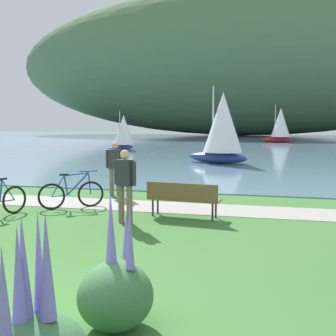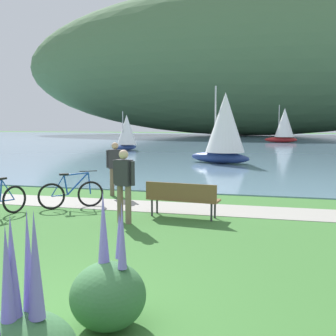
{
  "view_description": "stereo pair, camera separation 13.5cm",
  "coord_description": "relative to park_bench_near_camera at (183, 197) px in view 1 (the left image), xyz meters",
  "views": [
    {
      "loc": [
        2.55,
        -3.83,
        2.31
      ],
      "look_at": [
        -0.24,
        7.85,
        1.0
      ],
      "focal_mm": 43.91,
      "sensor_mm": 36.0,
      "label": 1
    },
    {
      "loc": [
        2.68,
        -3.8,
        2.31
      ],
      "look_at": [
        -0.24,
        7.85,
        1.0
      ],
      "focal_mm": 43.91,
      "sensor_mm": 36.0,
      "label": 2
    }
  ],
  "objects": [
    {
      "name": "sailboat_toward_hillside",
      "position": [
        3.53,
        40.74,
        1.6
      ],
      "size": [
        3.84,
        2.44,
        4.41
      ],
      "color": "#B22323",
      "rests_on": "bay_water"
    },
    {
      "name": "park_bench_near_camera",
      "position": [
        0.0,
        0.0,
        0.0
      ],
      "size": [
        1.84,
        0.68,
        0.88
      ],
      "color": "brown",
      "rests_on": "ground"
    },
    {
      "name": "ground_plane",
      "position": [
        -0.61,
        -5.89,
        -0.52
      ],
      "size": [
        200.0,
        200.0,
        0.0
      ],
      "primitive_type": "plane",
      "color": "#3D7533"
    },
    {
      "name": "bicycle_beside_path",
      "position": [
        -3.17,
        0.38,
        -0.12
      ],
      "size": [
        1.48,
        1.07,
        1.01
      ],
      "color": "black",
      "rests_on": "ground"
    },
    {
      "name": "shoreline_path",
      "position": [
        -0.61,
        1.11,
        -0.52
      ],
      "size": [
        60.0,
        1.5,
        0.01
      ],
      "primitive_type": "cube",
      "color": "#A39E93",
      "rests_on": "ground"
    },
    {
      "name": "bay_water",
      "position": [
        -0.61,
        43.46,
        -0.5
      ],
      "size": [
        180.0,
        80.0,
        0.04
      ],
      "primitive_type": "cube",
      "color": "#6B8EA8",
      "rests_on": "ground"
    },
    {
      "name": "distant_hillside",
      "position": [
        -2.47,
        68.9,
        13.19
      ],
      "size": [
        88.54,
        28.0,
        27.35
      ],
      "primitive_type": "ellipsoid",
      "color": "#4C7047",
      "rests_on": "bay_water"
    },
    {
      "name": "person_at_shoreline",
      "position": [
        -2.71,
        2.48,
        0.46
      ],
      "size": [
        0.61,
        0.23,
        1.71
      ],
      "color": "#72604C",
      "rests_on": "ground"
    },
    {
      "name": "sailboat_mid_bay",
      "position": [
        -0.48,
        13.51,
        1.57
      ],
      "size": [
        3.83,
        2.88,
        4.36
      ],
      "color": "navy",
      "rests_on": "bay_water"
    },
    {
      "name": "sailboat_nearest_to_shore",
      "position": [
        -9.69,
        22.91,
        1.04
      ],
      "size": [
        2.14,
        2.85,
        3.24
      ],
      "color": "navy",
      "rests_on": "bay_water"
    },
    {
      "name": "person_on_the_grass",
      "position": [
        -1.2,
        -0.84,
        0.46
      ],
      "size": [
        0.58,
        0.33,
        1.71
      ],
      "color": "#72604C",
      "rests_on": "ground"
    },
    {
      "name": "echium_bush_mid_cluster",
      "position": [
        0.34,
        -5.55,
        -0.11
      ],
      "size": [
        0.86,
        0.86,
        1.57
      ],
      "color": "#386B3D",
      "rests_on": "ground"
    }
  ]
}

